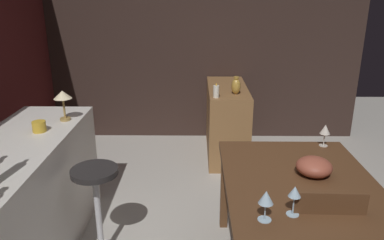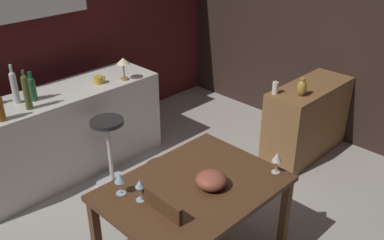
# 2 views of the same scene
# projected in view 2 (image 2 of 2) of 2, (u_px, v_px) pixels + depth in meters

# --- Properties ---
(ground_plane) EXTENTS (9.00, 9.00, 0.00)m
(ground_plane) POSITION_uv_depth(u_px,v_px,m) (167.00, 225.00, 3.81)
(ground_plane) COLOR #B7B2A8
(wall_kitchen_back) EXTENTS (5.20, 0.33, 2.60)m
(wall_kitchen_back) POSITION_uv_depth(u_px,v_px,m) (24.00, 26.00, 4.43)
(wall_kitchen_back) COLOR #4C1919
(wall_kitchen_back) RESTS_ON ground_plane
(wall_side_right) EXTENTS (0.10, 4.40, 2.60)m
(wall_side_right) POSITION_uv_depth(u_px,v_px,m) (308.00, 22.00, 5.02)
(wall_side_right) COLOR #33231E
(wall_side_right) RESTS_ON ground_plane
(dining_table) EXTENTS (1.28, 0.94, 0.74)m
(dining_table) POSITION_uv_depth(u_px,v_px,m) (194.00, 195.00, 3.13)
(dining_table) COLOR #56351E
(dining_table) RESTS_ON ground_plane
(kitchen_counter) EXTENTS (2.10, 0.60, 0.90)m
(kitchen_counter) POSITION_uv_depth(u_px,v_px,m) (63.00, 134.00, 4.38)
(kitchen_counter) COLOR silver
(kitchen_counter) RESTS_ON ground_plane
(sideboard_cabinet) EXTENTS (1.10, 0.44, 0.82)m
(sideboard_cabinet) POSITION_uv_depth(u_px,v_px,m) (307.00, 120.00, 4.74)
(sideboard_cabinet) COLOR olive
(sideboard_cabinet) RESTS_ON ground_plane
(bar_stool) EXTENTS (0.34, 0.34, 0.72)m
(bar_stool) POSITION_uv_depth(u_px,v_px,m) (110.00, 151.00, 4.21)
(bar_stool) COLOR #262323
(bar_stool) RESTS_ON ground_plane
(wine_glass_left) EXTENTS (0.07, 0.07, 0.17)m
(wine_glass_left) POSITION_uv_depth(u_px,v_px,m) (140.00, 185.00, 2.88)
(wine_glass_left) COLOR silver
(wine_glass_left) RESTS_ON dining_table
(wine_glass_right) EXTENTS (0.08, 0.08, 0.17)m
(wine_glass_right) POSITION_uv_depth(u_px,v_px,m) (120.00, 178.00, 2.95)
(wine_glass_right) COLOR silver
(wine_glass_right) RESTS_ON dining_table
(wine_glass_center) EXTENTS (0.08, 0.08, 0.17)m
(wine_glass_center) POSITION_uv_depth(u_px,v_px,m) (277.00, 158.00, 3.18)
(wine_glass_center) COLOR silver
(wine_glass_center) RESTS_ON dining_table
(fruit_bowl) EXTENTS (0.23, 0.23, 0.12)m
(fruit_bowl) POSITION_uv_depth(u_px,v_px,m) (211.00, 180.00, 3.05)
(fruit_bowl) COLOR #9E4C38
(fruit_bowl) RESTS_ON dining_table
(wine_bottle_clear) EXTENTS (0.06, 0.06, 0.37)m
(wine_bottle_clear) POSITION_uv_depth(u_px,v_px,m) (14.00, 86.00, 3.90)
(wine_bottle_clear) COLOR silver
(wine_bottle_clear) RESTS_ON kitchen_counter
(wine_bottle_olive) EXTENTS (0.06, 0.06, 0.37)m
(wine_bottle_olive) POSITION_uv_depth(u_px,v_px,m) (26.00, 91.00, 3.78)
(wine_bottle_olive) COLOR #475623
(wine_bottle_olive) RESTS_ON kitchen_counter
(wine_bottle_green) EXTENTS (0.07, 0.07, 0.28)m
(wine_bottle_green) POSITION_uv_depth(u_px,v_px,m) (32.00, 87.00, 3.96)
(wine_bottle_green) COLOR #1E592D
(wine_bottle_green) RESTS_ON kitchen_counter
(cup_mustard) EXTENTS (0.13, 0.10, 0.08)m
(cup_mustard) POSITION_uv_depth(u_px,v_px,m) (99.00, 80.00, 4.38)
(cup_mustard) COLOR gold
(cup_mustard) RESTS_ON kitchen_counter
(counter_lamp) EXTENTS (0.14, 0.14, 0.24)m
(counter_lamp) POSITION_uv_depth(u_px,v_px,m) (123.00, 63.00, 4.40)
(counter_lamp) COLOR #A58447
(counter_lamp) RESTS_ON kitchen_counter
(pillar_candle_tall) EXTENTS (0.06, 0.06, 0.15)m
(pillar_candle_tall) POSITION_uv_depth(u_px,v_px,m) (275.00, 88.00, 4.33)
(pillar_candle_tall) COLOR white
(pillar_candle_tall) RESTS_ON sideboard_cabinet
(vase_brass) EXTENTS (0.10, 0.10, 0.19)m
(vase_brass) POSITION_uv_depth(u_px,v_px,m) (302.00, 88.00, 4.28)
(vase_brass) COLOR #B78C38
(vase_brass) RESTS_ON sideboard_cabinet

